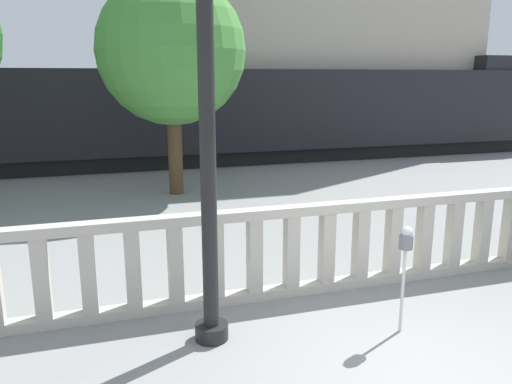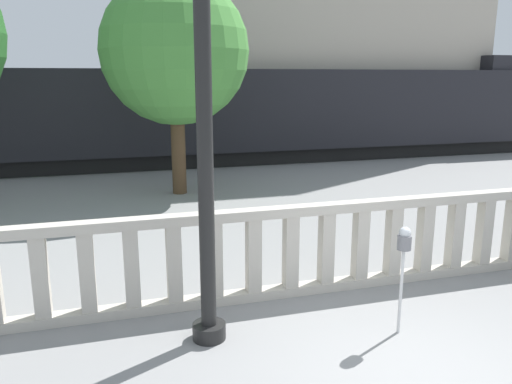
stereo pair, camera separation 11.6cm
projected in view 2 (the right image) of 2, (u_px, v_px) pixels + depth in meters
The scene contains 6 objects.
ground_plane at pixel (418, 381), 5.42m from camera, with size 160.00×160.00×0.00m, color gray.
balustrade at pixel (326, 248), 7.58m from camera, with size 17.03×0.24×1.38m.
lamppost at pixel (204, 92), 5.61m from camera, with size 0.42×0.42×5.94m.
parking_meter at pixel (404, 248), 6.19m from camera, with size 0.17×0.17×1.42m.
train_near at pixel (246, 114), 19.09m from camera, with size 26.74×2.61×4.09m.
tree_right at pixel (175, 51), 13.31m from camera, with size 3.97×3.97×5.89m.
Camera 2 is at (-3.06, -4.13, 3.22)m, focal length 35.00 mm.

